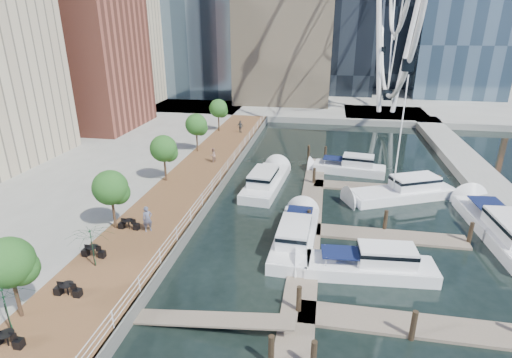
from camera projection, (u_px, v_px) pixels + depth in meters
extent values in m
plane|color=black|center=(253.00, 286.00, 25.19)|extent=(520.00, 520.00, 0.00)
cube|color=brown|center=(193.00, 183.00, 40.25)|extent=(6.00, 60.00, 1.00)
cube|color=#595954|center=(222.00, 185.00, 39.76)|extent=(0.25, 60.00, 1.00)
cube|color=gray|center=(316.00, 78.00, 118.58)|extent=(200.00, 114.00, 1.00)
cube|color=gray|center=(485.00, 184.00, 40.05)|extent=(4.00, 60.00, 1.00)
cube|color=gray|center=(385.00, 115.00, 70.40)|extent=(14.00, 12.00, 1.00)
cube|color=#6D6051|center=(310.00, 218.00, 33.83)|extent=(2.00, 32.00, 0.20)
cube|color=#6D6051|center=(408.00, 325.00, 21.83)|extent=(12.00, 2.00, 0.20)
cube|color=#6D6051|center=(386.00, 236.00, 31.01)|extent=(12.00, 2.00, 0.20)
cube|color=#6D6051|center=(374.00, 187.00, 40.18)|extent=(12.00, 2.00, 0.20)
cube|color=brown|center=(92.00, 57.00, 57.35)|extent=(12.00, 14.00, 20.00)
cube|color=#BCAD8E|center=(107.00, 27.00, 71.57)|extent=(14.00, 16.00, 28.00)
cylinder|color=white|center=(379.00, 34.00, 65.92)|extent=(0.80, 0.80, 26.00)
cylinder|color=white|center=(411.00, 34.00, 65.10)|extent=(0.80, 0.80, 26.00)
cylinder|color=#3F2B1C|center=(17.00, 297.00, 20.77)|extent=(0.20, 0.20, 2.40)
sphere|color=#265B1E|center=(8.00, 262.00, 20.01)|extent=(2.60, 2.60, 2.60)
cylinder|color=#3F2B1C|center=(114.00, 213.00, 29.94)|extent=(0.20, 0.20, 2.40)
sphere|color=#265B1E|center=(110.00, 188.00, 29.18)|extent=(2.60, 2.60, 2.60)
cylinder|color=#3F2B1C|center=(165.00, 169.00, 39.12)|extent=(0.20, 0.20, 2.40)
sphere|color=#265B1E|center=(163.00, 148.00, 38.36)|extent=(2.60, 2.60, 2.60)
cylinder|color=#3F2B1C|center=(197.00, 141.00, 48.29)|extent=(0.20, 0.20, 2.40)
sphere|color=#265B1E|center=(196.00, 124.00, 47.53)|extent=(2.60, 2.60, 2.60)
cylinder|color=#3F2B1C|center=(219.00, 123.00, 57.46)|extent=(0.20, 0.20, 2.40)
sphere|color=#265B1E|center=(218.00, 108.00, 56.70)|extent=(2.60, 2.60, 2.60)
imported|color=#50556B|center=(147.00, 219.00, 29.53)|extent=(0.86, 0.82, 1.98)
imported|color=gray|center=(213.00, 155.00, 44.57)|extent=(0.93, 0.99, 1.61)
imported|color=#2F343B|center=(240.00, 127.00, 56.76)|extent=(1.09, 0.71, 1.72)
imported|color=#0D331B|center=(6.00, 311.00, 19.49)|extent=(3.67, 3.71, 2.72)
imported|color=#103C1E|center=(92.00, 248.00, 25.06)|extent=(3.47, 3.51, 2.66)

